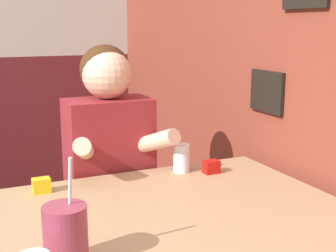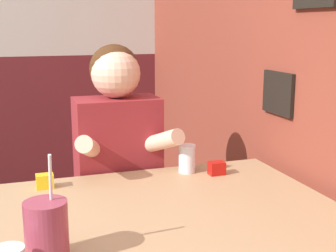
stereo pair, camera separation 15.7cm
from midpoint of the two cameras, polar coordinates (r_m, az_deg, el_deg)
The scene contains 7 objects.
brick_wall_right at distance 2.36m, azimuth 10.24°, elevation 13.05°, with size 0.08×4.51×2.70m.
main_table at distance 1.50m, azimuth 3.34°, elevation -12.49°, with size 1.07×0.85×0.75m.
person_seated at distance 1.98m, azimuth -3.80°, elevation -7.41°, with size 0.42×0.40×1.23m.
cocktail_pitcher at distance 1.17m, azimuth -10.82°, elevation -12.53°, with size 0.11×0.11×0.27m.
glass_near_pitcher at distance 1.82m, azimuth 4.82°, elevation -4.01°, with size 0.07×0.07×0.11m.
condiment_ketchup at distance 1.81m, azimuth 8.44°, elevation -5.15°, with size 0.06×0.04×0.05m.
condiment_mustard at distance 1.68m, azimuth -12.22°, elevation -6.64°, with size 0.06×0.04×0.05m.
Camera 2 is at (0.40, -0.85, 1.31)m, focal length 50.00 mm.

